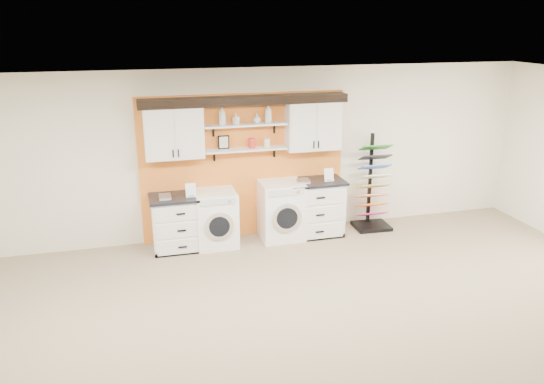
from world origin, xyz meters
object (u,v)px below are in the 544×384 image
object	(u,v)px
dryer	(281,210)
base_cabinet_right	(314,208)
washer	(216,218)
sample_rack	(372,199)
base_cabinet_left	(180,222)

from	to	relation	value
dryer	base_cabinet_right	bearing A→B (deg)	0.33
washer	sample_rack	xyz separation A→B (m)	(2.77, 0.04, 0.07)
washer	base_cabinet_right	bearing A→B (deg)	0.11
base_cabinet_right	washer	size ratio (longest dim) A/B	1.08
dryer	sample_rack	world-z (taller)	sample_rack
base_cabinet_left	washer	bearing A→B (deg)	-0.34
base_cabinet_left	sample_rack	size ratio (longest dim) A/B	0.54
base_cabinet_left	washer	size ratio (longest dim) A/B	0.99
base_cabinet_left	washer	xyz separation A→B (m)	(0.58, -0.00, 0.01)
washer	dryer	world-z (taller)	dryer
washer	sample_rack	bearing A→B (deg)	0.80
base_cabinet_right	sample_rack	bearing A→B (deg)	1.86
base_cabinet_left	dryer	distance (m)	1.68
base_cabinet_left	sample_rack	bearing A→B (deg)	0.60
base_cabinet_right	dryer	size ratio (longest dim) A/B	1.01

